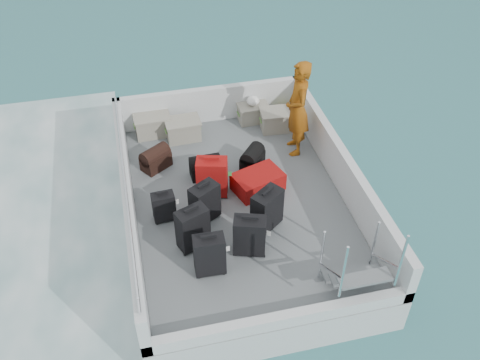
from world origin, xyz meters
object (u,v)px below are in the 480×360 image
at_px(suitcase_5, 212,177).
at_px(crate_2, 253,113).
at_px(suitcase_7, 267,210).
at_px(crate_3, 277,121).
at_px(passenger, 298,109).
at_px(crate_0, 153,125).
at_px(suitcase_8, 258,182).
at_px(suitcase_6, 250,236).
at_px(suitcase_4, 205,203).
at_px(suitcase_0, 193,229).
at_px(suitcase_2, 164,207).
at_px(crate_1, 183,130).
at_px(suitcase_3, 210,255).

xyz_separation_m(suitcase_5, crate_2, (1.18, 1.92, -0.17)).
xyz_separation_m(suitcase_7, crate_3, (0.90, 2.49, -0.15)).
xyz_separation_m(crate_3, passenger, (0.12, -0.72, 0.69)).
distance_m(suitcase_7, crate_0, 3.20).
xyz_separation_m(suitcase_5, suitcase_8, (0.75, -0.07, -0.18)).
relative_size(suitcase_5, suitcase_6, 1.07).
xyz_separation_m(suitcase_8, crate_0, (-1.51, 1.99, 0.03)).
height_order(suitcase_7, crate_0, suitcase_7).
relative_size(suitcase_4, suitcase_7, 0.97).
relative_size(suitcase_0, suitcase_6, 1.10).
xyz_separation_m(suitcase_2, crate_1, (0.61, 2.08, -0.07)).
distance_m(suitcase_6, passenger, 2.68).
bearing_deg(crate_3, suitcase_5, -135.09).
height_order(suitcase_8, crate_3, crate_3).
bearing_deg(suitcase_4, suitcase_5, 37.31).
relative_size(suitcase_5, crate_0, 1.08).
bearing_deg(suitcase_6, suitcase_3, -141.59).
xyz_separation_m(suitcase_2, suitcase_8, (1.59, 0.36, -0.10)).
distance_m(suitcase_0, crate_3, 3.34).
bearing_deg(suitcase_2, crate_1, 69.82).
bearing_deg(suitcase_8, suitcase_6, 141.72).
relative_size(suitcase_4, crate_1, 1.08).
height_order(suitcase_4, suitcase_5, suitcase_5).
bearing_deg(crate_3, suitcase_6, -113.58).
relative_size(suitcase_7, crate_0, 1.06).
bearing_deg(suitcase_7, crate_0, 80.20).
bearing_deg(suitcase_7, crate_2, 43.54).
bearing_deg(crate_2, suitcase_2, -130.60).
distance_m(suitcase_2, crate_0, 2.35).
height_order(suitcase_4, suitcase_6, suitcase_4).
bearing_deg(passenger, suitcase_5, -57.94).
distance_m(suitcase_6, suitcase_8, 1.41).
xyz_separation_m(suitcase_0, crate_1, (0.27, 2.73, -0.17)).
height_order(suitcase_0, suitcase_3, suitcase_0).
distance_m(suitcase_0, suitcase_6, 0.83).
bearing_deg(suitcase_0, crate_2, 39.34).
distance_m(suitcase_3, crate_2, 3.86).
relative_size(suitcase_8, crate_0, 1.25).
bearing_deg(crate_1, suitcase_4, -89.89).
distance_m(suitcase_7, suitcase_8, 0.89).
bearing_deg(suitcase_5, suitcase_8, 10.08).
distance_m(crate_2, crate_3, 0.53).
height_order(suitcase_6, crate_2, suitcase_6).
bearing_deg(crate_1, suitcase_3, -92.19).
bearing_deg(passenger, suitcase_4, -48.08).
bearing_deg(suitcase_6, crate_2, 92.60).
relative_size(suitcase_2, suitcase_3, 0.77).
distance_m(suitcase_4, crate_0, 2.55).
xyz_separation_m(suitcase_0, suitcase_6, (0.77, -0.30, -0.03)).
height_order(suitcase_2, suitcase_4, suitcase_4).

